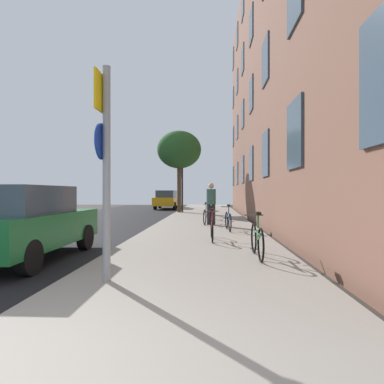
{
  "coord_description": "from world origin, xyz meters",
  "views": [
    {
      "loc": [
        1.36,
        -1.87,
        1.49
      ],
      "look_at": [
        0.59,
        11.95,
        1.5
      ],
      "focal_mm": 30.37,
      "sensor_mm": 36.0,
      "label": 1
    }
  ],
  "objects_px": {
    "bicycle_0": "(257,240)",
    "bicycle_4": "(210,212)",
    "bicycle_3": "(207,215)",
    "bicycle_2": "(228,220)",
    "sign_post": "(105,156)",
    "car_1": "(167,199)",
    "bicycle_5": "(212,210)",
    "car_0": "(24,222)",
    "traffic_light": "(181,180)",
    "tree_near": "(179,150)",
    "bicycle_1": "(212,228)",
    "pedestrian_0": "(211,201)"
  },
  "relations": [
    {
      "from": "bicycle_0",
      "to": "bicycle_1",
      "type": "bearing_deg",
      "value": 111.2
    },
    {
      "from": "tree_near",
      "to": "bicycle_1",
      "type": "height_order",
      "value": "tree_near"
    },
    {
      "from": "bicycle_5",
      "to": "pedestrian_0",
      "type": "xyz_separation_m",
      "value": [
        -0.06,
        -5.22,
        0.65
      ]
    },
    {
      "from": "sign_post",
      "to": "tree_near",
      "type": "bearing_deg",
      "value": 91.59
    },
    {
      "from": "bicycle_4",
      "to": "bicycle_5",
      "type": "distance_m",
      "value": 2.4
    },
    {
      "from": "bicycle_5",
      "to": "tree_near",
      "type": "bearing_deg",
      "value": 124.61
    },
    {
      "from": "bicycle_3",
      "to": "bicycle_5",
      "type": "height_order",
      "value": "bicycle_3"
    },
    {
      "from": "bicycle_0",
      "to": "traffic_light",
      "type": "bearing_deg",
      "value": 101.02
    },
    {
      "from": "bicycle_2",
      "to": "sign_post",
      "type": "bearing_deg",
      "value": -108.72
    },
    {
      "from": "traffic_light",
      "to": "car_1",
      "type": "bearing_deg",
      "value": 106.35
    },
    {
      "from": "bicycle_5",
      "to": "car_0",
      "type": "xyz_separation_m",
      "value": [
        -4.14,
        -12.03,
        0.37
      ]
    },
    {
      "from": "traffic_light",
      "to": "bicycle_3",
      "type": "distance_m",
      "value": 8.6
    },
    {
      "from": "traffic_light",
      "to": "bicycle_3",
      "type": "height_order",
      "value": "traffic_light"
    },
    {
      "from": "bicycle_3",
      "to": "bicycle_2",
      "type": "bearing_deg",
      "value": -71.56
    },
    {
      "from": "traffic_light",
      "to": "bicycle_2",
      "type": "bearing_deg",
      "value": -75.89
    },
    {
      "from": "tree_near",
      "to": "bicycle_4",
      "type": "bearing_deg",
      "value": -69.25
    },
    {
      "from": "sign_post",
      "to": "bicycle_5",
      "type": "relative_size",
      "value": 2.12
    },
    {
      "from": "tree_near",
      "to": "car_1",
      "type": "height_order",
      "value": "tree_near"
    },
    {
      "from": "bicycle_2",
      "to": "traffic_light",
      "type": "bearing_deg",
      "value": 104.11
    },
    {
      "from": "bicycle_3",
      "to": "sign_post",
      "type": "bearing_deg",
      "value": -99.2
    },
    {
      "from": "sign_post",
      "to": "car_1",
      "type": "height_order",
      "value": "sign_post"
    },
    {
      "from": "traffic_light",
      "to": "bicycle_4",
      "type": "xyz_separation_m",
      "value": [
        2.03,
        -5.8,
        -1.87
      ]
    },
    {
      "from": "bicycle_3",
      "to": "bicycle_5",
      "type": "distance_m",
      "value": 4.81
    },
    {
      "from": "bicycle_0",
      "to": "bicycle_4",
      "type": "bearing_deg",
      "value": 95.73
    },
    {
      "from": "bicycle_2",
      "to": "bicycle_3",
      "type": "relative_size",
      "value": 0.99
    },
    {
      "from": "bicycle_1",
      "to": "bicycle_3",
      "type": "distance_m",
      "value": 4.8
    },
    {
      "from": "car_1",
      "to": "bicycle_3",
      "type": "bearing_deg",
      "value": -75.68
    },
    {
      "from": "bicycle_4",
      "to": "car_1",
      "type": "relative_size",
      "value": 0.4
    },
    {
      "from": "sign_post",
      "to": "car_1",
      "type": "relative_size",
      "value": 0.78
    },
    {
      "from": "traffic_light",
      "to": "car_0",
      "type": "xyz_separation_m",
      "value": [
        -2.02,
        -15.42,
        -1.5
      ]
    },
    {
      "from": "bicycle_1",
      "to": "bicycle_3",
      "type": "xyz_separation_m",
      "value": [
        -0.2,
        4.8,
        0.01
      ]
    },
    {
      "from": "sign_post",
      "to": "bicycle_1",
      "type": "relative_size",
      "value": 2.06
    },
    {
      "from": "sign_post",
      "to": "tree_near",
      "type": "distance_m",
      "value": 17.29
    },
    {
      "from": "tree_near",
      "to": "bicycle_3",
      "type": "relative_size",
      "value": 3.4
    },
    {
      "from": "bicycle_0",
      "to": "bicycle_3",
      "type": "relative_size",
      "value": 1.0
    },
    {
      "from": "sign_post",
      "to": "bicycle_4",
      "type": "xyz_separation_m",
      "value": [
        1.65,
        11.52,
        -1.58
      ]
    },
    {
      "from": "traffic_light",
      "to": "bicycle_1",
      "type": "height_order",
      "value": "traffic_light"
    },
    {
      "from": "tree_near",
      "to": "bicycle_3",
      "type": "bearing_deg",
      "value": -76.29
    },
    {
      "from": "traffic_light",
      "to": "car_0",
      "type": "distance_m",
      "value": 15.63
    },
    {
      "from": "sign_post",
      "to": "car_1",
      "type": "distance_m",
      "value": 23.46
    },
    {
      "from": "bicycle_4",
      "to": "bicycle_5",
      "type": "bearing_deg",
      "value": 87.93
    },
    {
      "from": "bicycle_4",
      "to": "car_1",
      "type": "height_order",
      "value": "car_1"
    },
    {
      "from": "bicycle_4",
      "to": "bicycle_0",
      "type": "bearing_deg",
      "value": -84.27
    },
    {
      "from": "bicycle_1",
      "to": "bicycle_4",
      "type": "xyz_separation_m",
      "value": [
        -0.03,
        7.2,
        -0.0
      ]
    },
    {
      "from": "tree_near",
      "to": "bicycle_3",
      "type": "height_order",
      "value": "tree_near"
    },
    {
      "from": "bicycle_4",
      "to": "bicycle_5",
      "type": "relative_size",
      "value": 1.07
    },
    {
      "from": "bicycle_2",
      "to": "pedestrian_0",
      "type": "xyz_separation_m",
      "value": [
        -0.6,
        1.98,
        0.64
      ]
    },
    {
      "from": "tree_near",
      "to": "car_1",
      "type": "distance_m",
      "value": 7.33
    },
    {
      "from": "sign_post",
      "to": "bicycle_4",
      "type": "bearing_deg",
      "value": 81.86
    },
    {
      "from": "bicycle_2",
      "to": "bicycle_5",
      "type": "bearing_deg",
      "value": 94.31
    }
  ]
}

